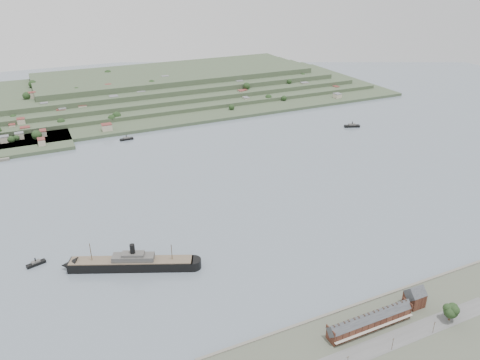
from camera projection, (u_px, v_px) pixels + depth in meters
name	position (u px, v px, depth m)	size (l,w,h in m)	color
ground	(254.00, 204.00, 413.30)	(1400.00, 1400.00, 0.00)	slate
near_shore	(405.00, 345.00, 259.64)	(220.00, 80.00, 2.60)	#4C5142
terrace_row	(370.00, 321.00, 268.70)	(55.60, 9.80, 11.07)	#412117
gabled_building	(415.00, 297.00, 285.85)	(10.40, 10.18, 14.09)	#412117
far_peninsula	(159.00, 89.00, 741.57)	(760.00, 309.00, 30.00)	#3F5136
steamship	(128.00, 263.00, 324.33)	(91.72, 47.63, 23.33)	black
tugboat	(36.00, 263.00, 329.14)	(13.59, 7.04, 5.91)	black
ferry_west	(127.00, 139.00, 561.39)	(15.95, 4.76, 5.95)	black
ferry_east	(352.00, 126.00, 605.14)	(20.65, 12.04, 7.49)	black
fig_tree	(452.00, 311.00, 273.04)	(10.36, 8.97, 11.56)	#483621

